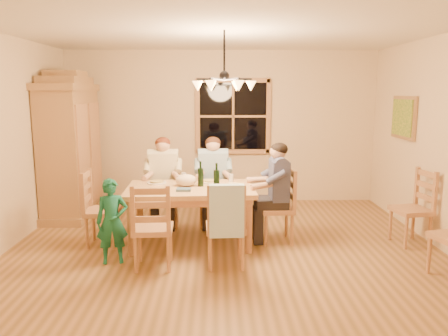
{
  "coord_description": "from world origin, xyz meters",
  "views": [
    {
      "loc": [
        -0.09,
        -5.33,
        1.98
      ],
      "look_at": [
        -0.0,
        0.1,
        1.03
      ],
      "focal_mm": 35.0,
      "sensor_mm": 36.0,
      "label": 1
    }
  ],
  "objects_px": {
    "chair_end_right": "(277,220)",
    "chandelier": "(224,84)",
    "chair_near_right": "(225,240)",
    "adult_plaid_man": "(213,170)",
    "chair_end_left": "(103,222)",
    "chair_far_right": "(213,205)",
    "armoire": "(71,151)",
    "adult_slate_man": "(278,180)",
    "wine_bottle_a": "(201,174)",
    "adult_woman": "(163,171)",
    "chair_far_left": "(164,206)",
    "child": "(112,221)",
    "chair_near_left": "(153,241)",
    "wine_bottle_b": "(217,176)",
    "dining_table": "(191,195)",
    "chair_spare_back": "(410,221)"
  },
  "relations": [
    {
      "from": "chair_end_right",
      "to": "chandelier",
      "type": "bearing_deg",
      "value": 108.23
    },
    {
      "from": "chair_near_right",
      "to": "adult_plaid_man",
      "type": "height_order",
      "value": "adult_plaid_man"
    },
    {
      "from": "chair_end_left",
      "to": "chair_end_right",
      "type": "distance_m",
      "value": 2.28
    },
    {
      "from": "chair_far_right",
      "to": "armoire",
      "type": "bearing_deg",
      "value": -16.89
    },
    {
      "from": "adult_slate_man",
      "to": "chair_end_right",
      "type": "bearing_deg",
      "value": -0.0
    },
    {
      "from": "adult_slate_man",
      "to": "wine_bottle_a",
      "type": "xyz_separation_m",
      "value": [
        -1.01,
        0.01,
        0.08
      ]
    },
    {
      "from": "chair_far_right",
      "to": "adult_woman",
      "type": "bearing_deg",
      "value": 0.0
    },
    {
      "from": "chair_end_left",
      "to": "adult_plaid_man",
      "type": "distance_m",
      "value": 1.74
    },
    {
      "from": "adult_plaid_man",
      "to": "chair_far_left",
      "type": "bearing_deg",
      "value": 0.0
    },
    {
      "from": "armoire",
      "to": "adult_slate_man",
      "type": "bearing_deg",
      "value": -23.17
    },
    {
      "from": "chandelier",
      "to": "chair_far_right",
      "type": "distance_m",
      "value": 2.05
    },
    {
      "from": "adult_slate_man",
      "to": "child",
      "type": "bearing_deg",
      "value": 106.77
    },
    {
      "from": "chair_near_left",
      "to": "adult_woman",
      "type": "relative_size",
      "value": 1.13
    },
    {
      "from": "adult_plaid_man",
      "to": "adult_woman",
      "type": "bearing_deg",
      "value": 0.0
    },
    {
      "from": "wine_bottle_a",
      "to": "chair_far_left",
      "type": "bearing_deg",
      "value": 128.96
    },
    {
      "from": "wine_bottle_b",
      "to": "adult_plaid_man",
      "type": "bearing_deg",
      "value": 93.35
    },
    {
      "from": "chair_near_right",
      "to": "chair_end_left",
      "type": "bearing_deg",
      "value": 153.43
    },
    {
      "from": "dining_table",
      "to": "wine_bottle_b",
      "type": "xyz_separation_m",
      "value": [
        0.34,
        -0.09,
        0.27
      ]
    },
    {
      "from": "armoire",
      "to": "chair_far_left",
      "type": "height_order",
      "value": "armoire"
    },
    {
      "from": "chair_spare_back",
      "to": "adult_slate_man",
      "type": "bearing_deg",
      "value": 76.66
    },
    {
      "from": "chair_far_right",
      "to": "chair_spare_back",
      "type": "height_order",
      "value": "same"
    },
    {
      "from": "dining_table",
      "to": "chair_end_left",
      "type": "xyz_separation_m",
      "value": [
        -1.14,
        -0.04,
        -0.35
      ]
    },
    {
      "from": "dining_table",
      "to": "chair_far_left",
      "type": "distance_m",
      "value": 0.95
    },
    {
      "from": "chair_near_left",
      "to": "adult_plaid_man",
      "type": "bearing_deg",
      "value": 64.8
    },
    {
      "from": "wine_bottle_a",
      "to": "child",
      "type": "relative_size",
      "value": 0.33
    },
    {
      "from": "chair_far_left",
      "to": "adult_plaid_man",
      "type": "height_order",
      "value": "adult_plaid_man"
    },
    {
      "from": "armoire",
      "to": "dining_table",
      "type": "relative_size",
      "value": 1.37
    },
    {
      "from": "chair_far_right",
      "to": "chair_end_left",
      "type": "xyz_separation_m",
      "value": [
        -1.43,
        -0.83,
        0.0
      ]
    },
    {
      "from": "chair_end_right",
      "to": "child",
      "type": "relative_size",
      "value": 0.99
    },
    {
      "from": "armoire",
      "to": "adult_plaid_man",
      "type": "xyz_separation_m",
      "value": [
        2.27,
        -0.59,
        -0.22
      ]
    },
    {
      "from": "dining_table",
      "to": "wine_bottle_a",
      "type": "height_order",
      "value": "wine_bottle_a"
    },
    {
      "from": "chair_far_right",
      "to": "child",
      "type": "relative_size",
      "value": 0.99
    },
    {
      "from": "chandelier",
      "to": "adult_plaid_man",
      "type": "relative_size",
      "value": 0.88
    },
    {
      "from": "chair_end_left",
      "to": "wine_bottle_b",
      "type": "bearing_deg",
      "value": 86.1
    },
    {
      "from": "adult_slate_man",
      "to": "wine_bottle_b",
      "type": "relative_size",
      "value": 2.65
    },
    {
      "from": "wine_bottle_b",
      "to": "chair_spare_back",
      "type": "bearing_deg",
      "value": 0.56
    },
    {
      "from": "chair_far_right",
      "to": "child",
      "type": "xyz_separation_m",
      "value": [
        -1.16,
        -1.44,
        0.2
      ]
    },
    {
      "from": "chair_far_left",
      "to": "adult_plaid_man",
      "type": "xyz_separation_m",
      "value": [
        0.73,
        0.03,
        0.54
      ]
    },
    {
      "from": "armoire",
      "to": "chair_near_right",
      "type": "xyz_separation_m",
      "value": [
        2.43,
        -2.14,
        -0.75
      ]
    },
    {
      "from": "chair_end_left",
      "to": "chair_near_right",
      "type": "bearing_deg",
      "value": 63.43
    },
    {
      "from": "dining_table",
      "to": "chair_near_right",
      "type": "xyz_separation_m",
      "value": [
        0.44,
        -0.76,
        -0.35
      ]
    },
    {
      "from": "chair_far_left",
      "to": "chair_far_right",
      "type": "xyz_separation_m",
      "value": [
        0.73,
        0.03,
        0.0
      ]
    },
    {
      "from": "chair_far_left",
      "to": "adult_woman",
      "type": "height_order",
      "value": "adult_woman"
    },
    {
      "from": "chair_near_left",
      "to": "chair_end_left",
      "type": "bearing_deg",
      "value": 133.26
    },
    {
      "from": "dining_table",
      "to": "armoire",
      "type": "bearing_deg",
      "value": 145.15
    },
    {
      "from": "chair_near_right",
      "to": "wine_bottle_a",
      "type": "height_order",
      "value": "wine_bottle_a"
    },
    {
      "from": "wine_bottle_a",
      "to": "chair_spare_back",
      "type": "distance_m",
      "value": 2.83
    },
    {
      "from": "chair_end_right",
      "to": "adult_slate_man",
      "type": "height_order",
      "value": "adult_slate_man"
    },
    {
      "from": "dining_table",
      "to": "chair_spare_back",
      "type": "height_order",
      "value": "chair_spare_back"
    },
    {
      "from": "child",
      "to": "chair_end_left",
      "type": "bearing_deg",
      "value": 101.24
    }
  ]
}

